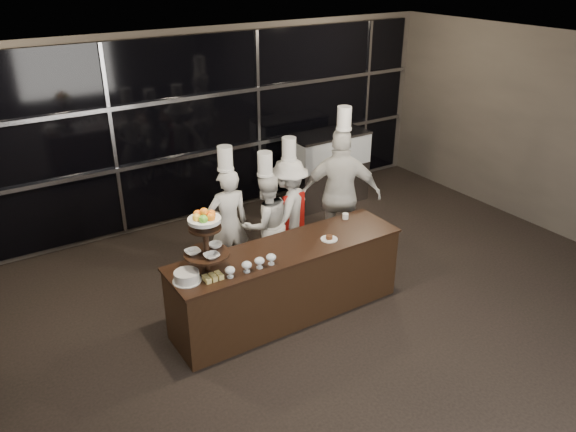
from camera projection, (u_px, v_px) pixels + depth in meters
room at (420, 268)px, 4.89m from camera, size 10.00×10.00×10.00m
window_wall at (190, 130)px, 8.64m from camera, size 8.60×0.10×2.80m
buffet_counter at (287, 281)px, 6.62m from camera, size 2.84×0.74×0.92m
display_stand at (206, 237)px, 5.76m from camera, size 0.48×0.48×0.74m
compotes at (252, 263)px, 5.94m from camera, size 0.61×0.11×0.12m
layer_cake at (187, 277)px, 5.75m from camera, size 0.30×0.30×0.11m
pastry_squares at (213, 277)px, 5.79m from camera, size 0.20×0.13×0.05m
small_plate at (329, 238)px, 6.60m from camera, size 0.20×0.20×0.05m
chef_cup at (345, 216)px, 7.11m from camera, size 0.08×0.08×0.07m
display_case at (328, 165)px, 9.59m from camera, size 1.38×0.60×1.24m
chef_a at (228, 222)px, 7.30m from camera, size 0.59×0.41×1.83m
chef_b at (266, 223)px, 7.43m from camera, size 0.70×0.55×1.72m
chef_c at (289, 209)px, 7.78m from camera, size 1.10×1.00×1.79m
chef_d at (341, 194)px, 7.75m from camera, size 1.16×1.02×2.18m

